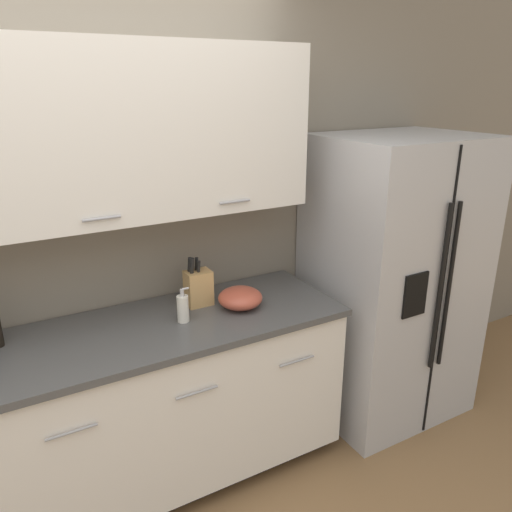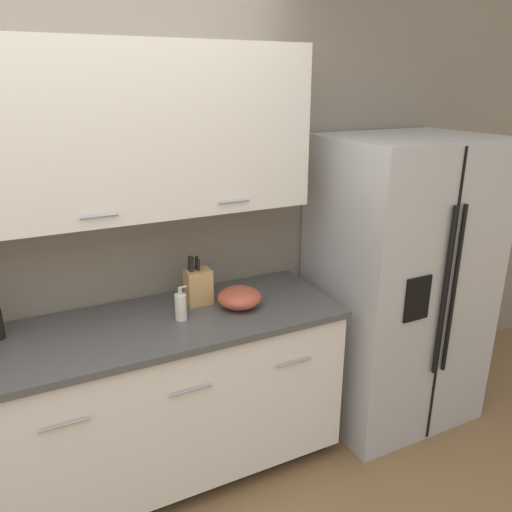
# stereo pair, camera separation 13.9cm
# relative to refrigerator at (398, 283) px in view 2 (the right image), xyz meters

# --- Properties ---
(wall_back) EXTENTS (10.00, 0.39, 2.60)m
(wall_back) POSITION_rel_refrigerator_xyz_m (-1.81, 0.35, 0.58)
(wall_back) COLOR gray
(wall_back) RESTS_ON ground_plane
(counter_unit) EXTENTS (2.25, 0.64, 0.91)m
(counter_unit) POSITION_rel_refrigerator_xyz_m (-1.67, 0.06, -0.40)
(counter_unit) COLOR black
(counter_unit) RESTS_ON ground_plane
(refrigerator) EXTENTS (0.92, 0.76, 1.73)m
(refrigerator) POSITION_rel_refrigerator_xyz_m (0.00, 0.00, 0.00)
(refrigerator) COLOR #B2B2B5
(refrigerator) RESTS_ON ground_plane
(knife_block) EXTENTS (0.13, 0.10, 0.27)m
(knife_block) POSITION_rel_refrigerator_xyz_m (-1.20, 0.16, 0.14)
(knife_block) COLOR tan
(knife_block) RESTS_ON counter_unit
(soap_dispenser) EXTENTS (0.06, 0.06, 0.17)m
(soap_dispenser) POSITION_rel_refrigerator_xyz_m (-1.34, 0.02, 0.11)
(soap_dispenser) COLOR silver
(soap_dispenser) RESTS_ON counter_unit
(mixing_bowl) EXTENTS (0.23, 0.23, 0.10)m
(mixing_bowl) POSITION_rel_refrigerator_xyz_m (-1.03, 0.03, 0.10)
(mixing_bowl) COLOR #B24C38
(mixing_bowl) RESTS_ON counter_unit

